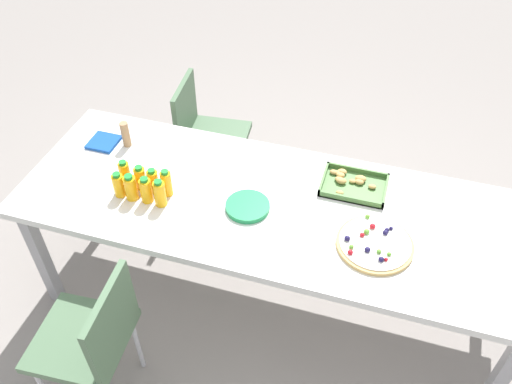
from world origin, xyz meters
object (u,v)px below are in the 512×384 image
at_px(juice_bottle_0, 119,185).
at_px(snack_tray, 352,184).
at_px(chair_far_left, 205,131).
at_px(juice_bottle_2, 146,190).
at_px(napkin_stack, 104,142).
at_px(juice_bottle_5, 140,178).
at_px(fruit_pizza, 374,244).
at_px(party_table, 271,212).
at_px(plate_stack, 248,206).
at_px(juice_bottle_1, 131,188).
at_px(juice_bottle_3, 160,193).
at_px(juice_bottle_7, 166,183).
at_px(chair_near_left, 93,336).
at_px(juice_bottle_4, 125,174).
at_px(cardboard_tube, 126,134).
at_px(juice_bottle_6, 153,181).

relative_size(juice_bottle_0, snack_tray, 0.43).
distance_m(chair_far_left, juice_bottle_2, 0.97).
bearing_deg(napkin_stack, juice_bottle_5, -35.95).
distance_m(chair_far_left, napkin_stack, 0.72).
xyz_separation_m(juice_bottle_5, snack_tray, (0.99, 0.31, -0.05)).
distance_m(chair_far_left, juice_bottle_5, 0.89).
bearing_deg(fruit_pizza, party_table, 166.30).
distance_m(chair_far_left, plate_stack, 1.02).
xyz_separation_m(juice_bottle_1, juice_bottle_3, (0.15, 0.00, 0.00)).
xyz_separation_m(party_table, chair_far_left, (-0.65, 0.75, -0.19)).
height_order(party_table, juice_bottle_3, juice_bottle_3).
distance_m(juice_bottle_3, juice_bottle_5, 0.16).
relative_size(party_table, juice_bottle_7, 16.67).
relative_size(juice_bottle_5, napkin_stack, 0.88).
relative_size(juice_bottle_7, snack_tray, 0.46).
xyz_separation_m(fruit_pizza, plate_stack, (-0.61, 0.06, -0.00)).
height_order(snack_tray, plate_stack, snack_tray).
height_order(chair_near_left, juice_bottle_4, juice_bottle_4).
bearing_deg(snack_tray, fruit_pizza, -66.10).
relative_size(juice_bottle_1, juice_bottle_2, 1.00).
bearing_deg(juice_bottle_2, cardboard_tube, 129.15).
bearing_deg(juice_bottle_0, juice_bottle_6, 28.28).
bearing_deg(fruit_pizza, juice_bottle_0, -178.37).
distance_m(fruit_pizza, cardboard_tube, 1.41).
bearing_deg(cardboard_tube, snack_tray, 1.61).
bearing_deg(juice_bottle_2, napkin_stack, 141.71).
xyz_separation_m(chair_far_left, napkin_stack, (-0.34, -0.58, 0.26)).
distance_m(juice_bottle_6, snack_tray, 0.98).
bearing_deg(snack_tray, juice_bottle_0, -159.72).
bearing_deg(fruit_pizza, plate_stack, 174.60).
height_order(juice_bottle_4, plate_stack, juice_bottle_4).
height_order(juice_bottle_4, napkin_stack, juice_bottle_4).
bearing_deg(chair_near_left, juice_bottle_1, 2.70).
distance_m(juice_bottle_5, napkin_stack, 0.44).
height_order(juice_bottle_3, juice_bottle_4, juice_bottle_3).
distance_m(juice_bottle_6, plate_stack, 0.48).
distance_m(juice_bottle_4, cardboard_tube, 0.32).
bearing_deg(chair_near_left, juice_bottle_0, 8.59).
bearing_deg(juice_bottle_4, chair_near_left, -78.27).
relative_size(juice_bottle_4, napkin_stack, 0.97).
bearing_deg(juice_bottle_6, snack_tray, 18.95).
xyz_separation_m(chair_near_left, plate_stack, (0.48, 0.70, 0.27)).
xyz_separation_m(juice_bottle_0, juice_bottle_7, (0.22, 0.07, 0.01)).
distance_m(juice_bottle_1, juice_bottle_5, 0.08).
bearing_deg(juice_bottle_0, juice_bottle_3, -0.27).
distance_m(chair_far_left, cardboard_tube, 0.68).
distance_m(juice_bottle_2, juice_bottle_7, 0.10).
distance_m(juice_bottle_2, snack_tray, 1.00).
distance_m(fruit_pizza, plate_stack, 0.61).
bearing_deg(juice_bottle_0, cardboard_tube, 112.30).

